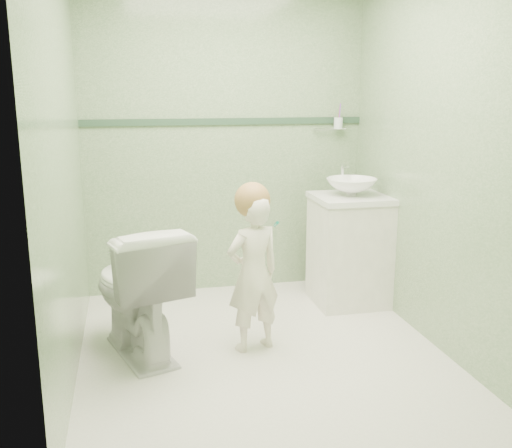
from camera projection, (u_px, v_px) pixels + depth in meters
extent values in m
plane|color=beige|center=(261.00, 351.00, 3.64)|extent=(2.50, 2.50, 0.00)
cube|color=gray|center=(226.00, 141.00, 4.56)|extent=(2.20, 0.04, 2.40)
cube|color=gray|center=(336.00, 197.00, 2.18)|extent=(2.20, 0.04, 2.40)
cube|color=gray|center=(63.00, 164.00, 3.14)|extent=(0.04, 2.50, 2.40)
cube|color=gray|center=(435.00, 155.00, 3.60)|extent=(0.04, 2.50, 2.40)
cube|color=#2B4733|center=(226.00, 121.00, 4.52)|extent=(2.20, 0.02, 0.05)
cube|color=white|center=(349.00, 252.00, 4.40)|extent=(0.52, 0.50, 0.80)
cube|color=white|center=(351.00, 198.00, 4.30)|extent=(0.54, 0.52, 0.04)
imported|color=white|center=(351.00, 187.00, 4.28)|extent=(0.37, 0.37, 0.13)
cylinder|color=silver|center=(342.00, 175.00, 4.46)|extent=(0.03, 0.03, 0.18)
cylinder|color=silver|center=(345.00, 166.00, 4.40)|extent=(0.02, 0.12, 0.02)
cylinder|color=silver|center=(330.00, 129.00, 4.67)|extent=(0.26, 0.02, 0.02)
cylinder|color=silver|center=(338.00, 123.00, 4.65)|extent=(0.07, 0.07, 0.09)
cylinder|color=purple|center=(340.00, 114.00, 4.63)|extent=(0.01, 0.01, 0.17)
cylinder|color=#D82E3F|center=(339.00, 114.00, 4.65)|extent=(0.01, 0.01, 0.17)
imported|color=white|center=(137.00, 290.00, 3.53)|extent=(0.69, 0.91, 0.82)
imported|color=white|center=(253.00, 274.00, 3.57)|extent=(0.41, 0.33, 0.98)
sphere|color=#9D713C|center=(252.00, 200.00, 3.49)|extent=(0.22, 0.22, 0.22)
cylinder|color=#0E7B66|center=(276.00, 224.00, 3.43)|extent=(0.04, 0.14, 0.06)
cube|color=white|center=(263.00, 217.00, 3.43)|extent=(0.03, 0.02, 0.02)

